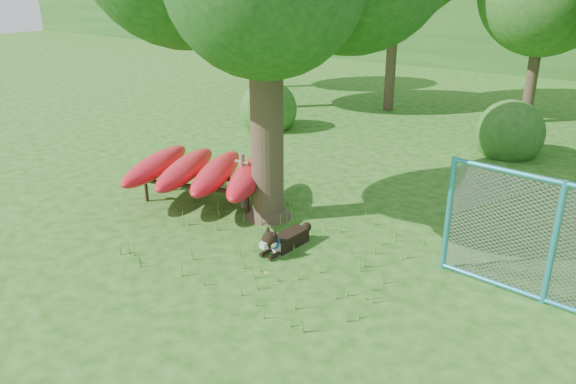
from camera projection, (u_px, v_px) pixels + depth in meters
The scene contains 9 objects.
ground at pixel (238, 265), 9.53m from camera, with size 80.00×80.00×0.00m, color #1D5110.
wooden_post at pixel (243, 179), 11.64m from camera, with size 0.33×0.12×1.19m.
kayak_rack at pixel (201, 171), 11.86m from camera, with size 3.76×3.37×0.95m.
husky_dog at pixel (283, 240), 9.98m from camera, with size 0.38×1.27×0.56m.
fence_section at pixel (553, 244), 8.09m from camera, with size 3.35×0.43×3.27m.
wildflower_clump at pixel (267, 274), 8.95m from camera, with size 0.09×0.08×0.20m.
shrub_left at pixel (269, 128), 17.91m from camera, with size 1.80×1.80×1.80m, color #24581C.
shrub_mid at pixel (506, 155), 15.30m from camera, with size 1.80×1.80×1.80m, color #24581C.
wooded_hillside at pixel (576, 5), 29.71m from camera, with size 80.00×12.00×6.00m, color #24581C.
Camera 1 is at (5.55, -6.38, 4.65)m, focal length 35.00 mm.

